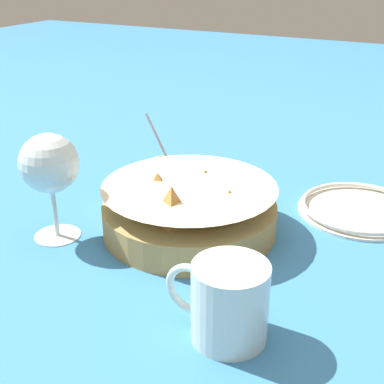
% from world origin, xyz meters
% --- Properties ---
extents(ground_plane, '(4.00, 4.00, 0.00)m').
position_xyz_m(ground_plane, '(0.00, 0.00, 0.00)').
color(ground_plane, teal).
extents(food_basket, '(0.26, 0.26, 0.10)m').
position_xyz_m(food_basket, '(-0.00, -0.03, 0.03)').
color(food_basket, '#B2894C').
rests_on(food_basket, ground_plane).
extents(sauce_cup, '(0.07, 0.06, 0.12)m').
position_xyz_m(sauce_cup, '(0.13, -0.19, 0.02)').
color(sauce_cup, '#B7B7BC').
rests_on(sauce_cup, ground_plane).
extents(wine_glass, '(0.09, 0.09, 0.16)m').
position_xyz_m(wine_glass, '(0.17, 0.07, 0.11)').
color(wine_glass, silver).
rests_on(wine_glass, ground_plane).
extents(beer_mug, '(0.12, 0.09, 0.09)m').
position_xyz_m(beer_mug, '(-0.15, 0.16, 0.04)').
color(beer_mug, silver).
rests_on(beer_mug, ground_plane).
extents(side_plate, '(0.20, 0.20, 0.01)m').
position_xyz_m(side_plate, '(-0.22, -0.22, 0.01)').
color(side_plate, silver).
rests_on(side_plate, ground_plane).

